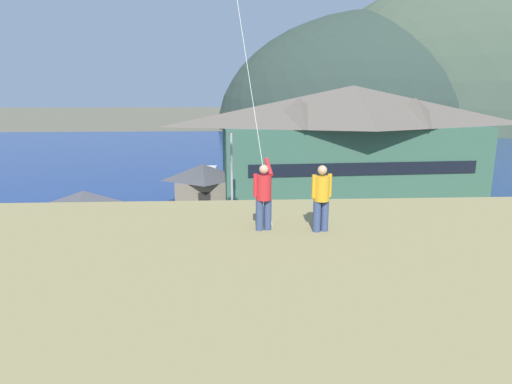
% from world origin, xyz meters
% --- Properties ---
extents(ground_plane, '(600.00, 600.00, 0.00)m').
position_xyz_m(ground_plane, '(0.00, 0.00, 0.00)').
color(ground_plane, '#66604C').
extents(parking_lot_pad, '(40.00, 20.00, 0.10)m').
position_xyz_m(parking_lot_pad, '(0.00, 5.00, 0.05)').
color(parking_lot_pad, gray).
rests_on(parking_lot_pad, ground).
extents(bay_water, '(360.00, 84.00, 0.03)m').
position_xyz_m(bay_water, '(0.00, 60.00, 0.01)').
color(bay_water, navy).
rests_on(bay_water, ground).
extents(far_hill_west_ridge, '(96.89, 69.19, 68.95)m').
position_xyz_m(far_hill_west_ridge, '(43.49, 114.69, 0.00)').
color(far_hill_west_ridge, '#2D3D33').
rests_on(far_hill_west_ridge, ground).
extents(far_hill_east_peak, '(121.60, 45.59, 79.59)m').
position_xyz_m(far_hill_east_peak, '(75.34, 113.32, 0.00)').
color(far_hill_east_peak, '#334733').
rests_on(far_hill_east_peak, ground).
extents(far_hill_center_saddle, '(131.59, 66.96, 94.30)m').
position_xyz_m(far_hill_center_saddle, '(82.73, 111.07, 0.00)').
color(far_hill_center_saddle, '#42513D').
rests_on(far_hill_center_saddle, ground).
extents(harbor_lodge, '(26.04, 10.57, 11.30)m').
position_xyz_m(harbor_lodge, '(10.98, 20.45, 5.98)').
color(harbor_lodge, '#38604C').
rests_on(harbor_lodge, ground).
extents(storage_shed_near_lot, '(7.22, 5.43, 4.59)m').
position_xyz_m(storage_shed_near_lot, '(-9.75, 7.10, 2.38)').
color(storage_shed_near_lot, '#756B5B').
rests_on(storage_shed_near_lot, ground).
extents(storage_shed_waterside, '(6.14, 5.18, 4.09)m').
position_xyz_m(storage_shed_waterside, '(-3.11, 20.25, 2.13)').
color(storage_shed_waterside, '#756B5B').
rests_on(storage_shed_waterside, ground).
extents(wharf_dock, '(3.20, 13.18, 0.70)m').
position_xyz_m(wharf_dock, '(0.39, 32.22, 0.35)').
color(wharf_dock, '#70604C').
rests_on(wharf_dock, ground).
extents(moored_boat_wharfside, '(2.55, 6.27, 2.16)m').
position_xyz_m(moored_boat_wharfside, '(-2.91, 30.55, 0.72)').
color(moored_boat_wharfside, '#23564C').
rests_on(moored_boat_wharfside, ground).
extents(moored_boat_outer_mooring, '(3.61, 8.68, 2.16)m').
position_xyz_m(moored_boat_outer_mooring, '(4.10, 35.52, 0.72)').
color(moored_boat_outer_mooring, '#23564C').
rests_on(moored_boat_outer_mooring, ground).
extents(moored_boat_inner_slip, '(2.43, 6.30, 2.16)m').
position_xyz_m(moored_boat_inner_slip, '(-2.91, 28.81, 0.72)').
color(moored_boat_inner_slip, '#A8A399').
rests_on(moored_boat_inner_slip, ground).
extents(parked_car_mid_row_center, '(4.23, 2.11, 1.82)m').
position_xyz_m(parked_car_mid_row_center, '(7.88, 6.34, 1.06)').
color(parked_car_mid_row_center, navy).
rests_on(parked_car_mid_row_center, parking_lot_pad).
extents(parked_car_back_row_left, '(4.28, 2.22, 1.82)m').
position_xyz_m(parked_car_back_row_left, '(-2.09, 6.11, 1.06)').
color(parked_car_back_row_left, black).
rests_on(parked_car_back_row_left, parking_lot_pad).
extents(parked_car_corner_spot, '(4.30, 2.26, 1.82)m').
position_xyz_m(parked_car_corner_spot, '(1.33, -0.49, 1.06)').
color(parked_car_corner_spot, navy).
rests_on(parked_car_corner_spot, parking_lot_pad).
extents(parked_car_front_row_end, '(4.34, 2.33, 1.82)m').
position_xyz_m(parked_car_front_row_end, '(15.53, 5.35, 1.06)').
color(parked_car_front_row_end, silver).
rests_on(parked_car_front_row_end, parking_lot_pad).
extents(parked_car_front_row_silver, '(4.29, 2.24, 1.82)m').
position_xyz_m(parked_car_front_row_silver, '(-9.63, 0.59, 1.06)').
color(parked_car_front_row_silver, '#236633').
rests_on(parked_car_front_row_silver, parking_lot_pad).
extents(parked_car_mid_row_far, '(4.25, 2.14, 1.82)m').
position_xyz_m(parked_car_mid_row_far, '(8.15, 1.23, 1.06)').
color(parked_car_mid_row_far, slate).
rests_on(parked_car_mid_row_far, parking_lot_pad).
extents(parked_car_mid_row_near, '(4.26, 2.17, 1.82)m').
position_xyz_m(parked_car_mid_row_near, '(2.38, 7.48, 1.06)').
color(parked_car_mid_row_near, silver).
rests_on(parked_car_mid_row_near, parking_lot_pad).
extents(parking_light_pole, '(0.24, 0.78, 7.78)m').
position_xyz_m(parking_light_pole, '(-0.34, 10.55, 4.54)').
color(parking_light_pole, '#ADADB2').
rests_on(parking_light_pole, parking_lot_pad).
extents(person_kite_flyer, '(0.52, 0.69, 1.86)m').
position_xyz_m(person_kite_flyer, '(0.60, -9.35, 8.11)').
color(person_kite_flyer, '#384770').
rests_on(person_kite_flyer, grassy_hill_foreground).
extents(person_companion, '(0.54, 0.40, 1.74)m').
position_xyz_m(person_companion, '(2.07, -9.55, 8.09)').
color(person_companion, '#384770').
rests_on(person_companion, grassy_hill_foreground).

